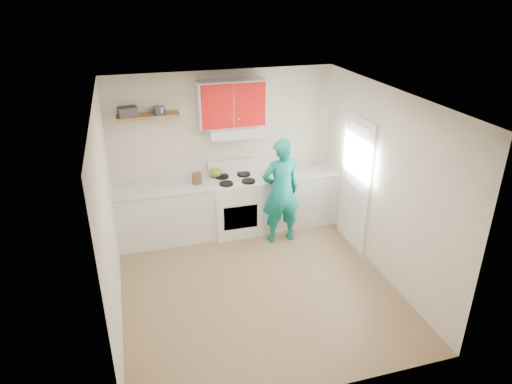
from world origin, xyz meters
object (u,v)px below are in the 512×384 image
object	(u,v)px
stove	(236,205)
tin	(159,110)
person	(281,191)
kettle	(216,172)
crock	(197,179)

from	to	relation	value
stove	tin	distance (m)	1.97
stove	person	size ratio (longest dim) A/B	0.54
kettle	person	distance (m)	1.12
stove	crock	distance (m)	0.81
tin	kettle	size ratio (longest dim) A/B	0.91
tin	crock	size ratio (longest dim) A/B	0.94
tin	person	bearing A→B (deg)	-20.59
tin	kettle	xyz separation A→B (m)	(0.82, 0.04, -1.09)
person	crock	bearing A→B (deg)	-26.21
kettle	person	xyz separation A→B (m)	(0.88, -0.68, -0.15)
person	tin	bearing A→B (deg)	-24.09
crock	kettle	bearing A→B (deg)	26.95
crock	person	bearing A→B (deg)	-22.71
tin	crock	distance (m)	1.20
stove	kettle	size ratio (longest dim) A/B	4.69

